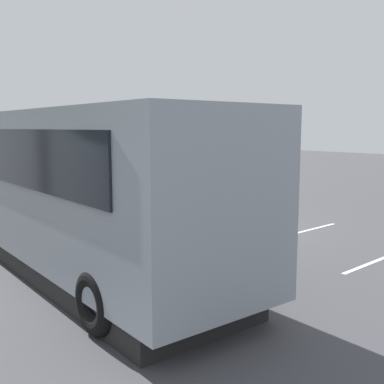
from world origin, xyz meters
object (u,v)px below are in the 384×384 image
spectator_left (157,204)px  spectator_centre (140,200)px  parked_motorcycle_silver (131,227)px  stunt_motorcycle (211,182)px  tour_bus (63,188)px  spectator_far_left (183,209)px  traffic_cone (242,212)px

spectator_left → spectator_centre: spectator_left is taller
spectator_centre → parked_motorcycle_silver: 1.23m
stunt_motorcycle → spectator_left: bearing=121.7°
parked_motorcycle_silver → tour_bus: bearing=98.3°
spectator_far_left → parked_motorcycle_silver: 1.58m
traffic_cone → stunt_motorcycle: bearing=-8.9°
spectator_left → parked_motorcycle_silver: size_ratio=0.84×
spectator_far_left → parked_motorcycle_silver: spectator_far_left is taller
spectator_centre → traffic_cone: (-0.38, -3.53, -0.67)m
stunt_motorcycle → parked_motorcycle_silver: bearing=116.0°
spectator_centre → parked_motorcycle_silver: bearing=136.4°
tour_bus → spectator_centre: tour_bus is taller
tour_bus → spectator_left: tour_bus is taller
spectator_far_left → traffic_cone: size_ratio=2.80×
spectator_left → parked_motorcycle_silver: bearing=74.2°
spectator_left → spectator_centre: (1.01, -0.11, -0.04)m
tour_bus → spectator_centre: bearing=-67.5°
spectator_centre → stunt_motorcycle: stunt_motorcycle is taller
spectator_left → spectator_centre: bearing=-6.4°
tour_bus → parked_motorcycle_silver: size_ratio=5.27×
spectator_centre → traffic_cone: size_ratio=2.63×
spectator_far_left → traffic_cone: (1.79, -3.73, -0.75)m
stunt_motorcycle → traffic_cone: stunt_motorcycle is taller
tour_bus → stunt_motorcycle: bearing=-68.7°
tour_bus → stunt_motorcycle: (2.51, -6.45, -0.59)m
spectator_left → stunt_motorcycle: 4.62m
tour_bus → spectator_left: 2.60m
spectator_centre → parked_motorcycle_silver: (-0.82, 0.78, -0.49)m
spectator_far_left → spectator_centre: size_ratio=1.06×
tour_bus → spectator_centre: (1.09, -2.64, -0.67)m
stunt_motorcycle → spectator_centre: bearing=110.4°
spectator_centre → parked_motorcycle_silver: size_ratio=0.81×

